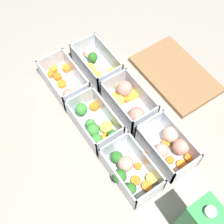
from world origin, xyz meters
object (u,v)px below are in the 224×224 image
(container_near_left, at_px, (65,82))
(container_near_center, at_px, (95,124))
(container_far_right, at_px, (170,146))
(juice_carton, at_px, (198,223))
(container_far_center, at_px, (129,101))
(container_far_left, at_px, (96,63))
(container_near_right, at_px, (128,171))

(container_near_left, distance_m, container_near_center, 0.18)
(container_far_right, bearing_deg, container_near_center, -142.18)
(juice_carton, bearing_deg, container_far_right, 154.19)
(container_near_center, relative_size, container_far_center, 1.00)
(container_near_center, height_order, container_far_left, same)
(container_near_right, relative_size, container_far_center, 0.99)
(container_near_right, xyz_separation_m, juice_carton, (0.21, 0.04, 0.07))
(container_near_center, height_order, juice_carton, juice_carton)
(container_near_left, height_order, container_near_right, same)
(container_far_center, height_order, container_far_right, same)
(container_near_left, distance_m, container_near_right, 0.36)
(container_far_center, bearing_deg, container_near_center, -85.76)
(container_far_left, relative_size, container_far_right, 1.00)
(container_near_right, distance_m, juice_carton, 0.22)
(container_near_right, relative_size, juice_carton, 0.84)
(container_near_right, height_order, container_far_right, same)
(container_far_left, relative_size, container_far_center, 0.99)
(container_near_left, height_order, container_far_center, same)
(container_far_right, distance_m, juice_carton, 0.24)
(container_near_right, bearing_deg, container_far_center, 144.10)
(container_near_left, xyz_separation_m, container_near_right, (0.36, -0.01, 0.00))
(container_near_left, xyz_separation_m, container_far_left, (-0.01, 0.12, 0.00))
(container_near_center, xyz_separation_m, juice_carton, (0.38, 0.04, 0.07))
(container_far_left, height_order, juice_carton, juice_carton)
(container_far_center, relative_size, container_far_right, 1.01)
(container_near_right, height_order, container_far_center, same)
(container_near_center, height_order, container_far_center, same)
(container_near_center, height_order, container_far_right, same)
(container_near_right, xyz_separation_m, container_far_center, (-0.18, 0.13, -0.00))
(container_near_left, bearing_deg, container_far_left, 94.40)
(container_near_left, xyz_separation_m, container_far_center, (0.17, 0.13, 0.00))
(container_far_left, bearing_deg, container_near_center, -33.18)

